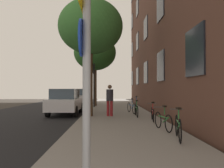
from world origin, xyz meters
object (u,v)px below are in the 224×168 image
at_px(bicycle_5, 136,104).
at_px(tree_far, 95,53).
at_px(bicycle_1, 163,120).
at_px(bicycle_3, 136,110).
at_px(traffic_light, 93,77).
at_px(tree_near, 91,27).
at_px(bicycle_0, 178,127).
at_px(bicycle_2, 153,113).
at_px(car_0, 66,101).
at_px(sign_post, 85,59).
at_px(pedestrian_0, 110,98).
at_px(bicycle_4, 131,107).
at_px(car_1, 77,97).

bearing_deg(bicycle_5, tree_far, 132.91).
xyz_separation_m(bicycle_1, bicycle_3, (-0.46, 4.15, 0.00)).
bearing_deg(traffic_light, tree_far, 86.04).
distance_m(tree_near, bicycle_0, 8.16).
relative_size(traffic_light, bicycle_3, 2.15).
bearing_deg(bicycle_1, bicycle_3, 96.39).
relative_size(bicycle_0, bicycle_2, 1.05).
xyz_separation_m(bicycle_1, bicycle_5, (0.10, 8.67, 0.03)).
bearing_deg(traffic_light, bicycle_0, -74.83).
height_order(bicycle_3, bicycle_5, bicycle_5).
relative_size(bicycle_2, bicycle_5, 0.93).
height_order(bicycle_2, car_0, car_0).
bearing_deg(tree_near, bicycle_5, 53.78).
xyz_separation_m(traffic_light, car_0, (-1.40, -4.73, -1.78)).
bearing_deg(sign_post, bicycle_1, 64.55).
bearing_deg(pedestrian_0, bicycle_5, 64.86).
distance_m(bicycle_4, bicycle_5, 2.83).
distance_m(pedestrian_0, car_0, 3.27).
relative_size(bicycle_1, bicycle_3, 0.93).
bearing_deg(bicycle_4, bicycle_0, -85.16).
bearing_deg(sign_post, car_0, 101.85).
relative_size(traffic_light, tree_far, 0.57).
distance_m(traffic_light, car_0, 5.24).
relative_size(tree_far, pedestrian_0, 3.68).
bearing_deg(car_0, bicycle_0, -58.13).
bearing_deg(tree_far, sign_post, -87.24).
bearing_deg(traffic_light, car_1, 117.29).
relative_size(bicycle_2, car_1, 0.37).
distance_m(bicycle_4, car_0, 4.14).
bearing_deg(traffic_light, bicycle_1, -73.18).
distance_m(tree_far, bicycle_5, 6.50).
relative_size(bicycle_1, pedestrian_0, 0.91).
height_order(tree_near, pedestrian_0, tree_near).
relative_size(tree_near, car_0, 1.63).
height_order(tree_far, bicycle_5, tree_far).
distance_m(bicycle_5, pedestrian_0, 4.77).
xyz_separation_m(sign_post, bicycle_4, (1.80, 10.87, -1.59)).
bearing_deg(bicycle_3, bicycle_0, -84.53).
distance_m(bicycle_2, car_0, 6.04).
xyz_separation_m(bicycle_5, car_1, (-5.15, 5.61, 0.33)).
distance_m(sign_post, bicycle_3, 9.43).
bearing_deg(traffic_light, tree_near, -87.43).
xyz_separation_m(bicycle_4, car_0, (-4.12, 0.19, 0.36)).
distance_m(tree_far, bicycle_4, 8.10).
bearing_deg(sign_post, bicycle_5, 79.79).
bearing_deg(bicycle_0, bicycle_1, 92.96).
xyz_separation_m(bicycle_0, pedestrian_0, (-1.99, 5.92, 0.61)).
distance_m(bicycle_3, bicycle_5, 4.55).
height_order(tree_near, bicycle_2, tree_near).
xyz_separation_m(bicycle_1, bicycle_2, (0.09, 2.41, -0.00)).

